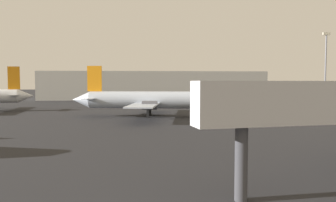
{
  "coord_description": "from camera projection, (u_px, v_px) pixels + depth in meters",
  "views": [
    {
      "loc": [
        -2.31,
        -7.61,
        6.4
      ],
      "look_at": [
        2.94,
        53.35,
        2.89
      ],
      "focal_mm": 34.42,
      "sensor_mm": 36.0,
      "label": 1
    }
  ],
  "objects": [
    {
      "name": "light_mast_right",
      "position": [
        326.0,
        63.0,
        106.44
      ],
      "size": [
        2.4,
        0.5,
        22.88
      ],
      "color": "slate",
      "rests_on": "ground_plane"
    },
    {
      "name": "airplane_distant",
      "position": [
        154.0,
        100.0,
        60.16
      ],
      "size": [
        32.02,
        26.87,
        9.54
      ],
      "rotation": [
        0.0,
        0.0,
        -0.15
      ],
      "color": "#B2BCCC",
      "rests_on": "ground_plane"
    },
    {
      "name": "terminal_building",
      "position": [
        154.0,
        85.0,
        127.01
      ],
      "size": [
        84.14,
        21.29,
        10.55
      ],
      "primitive_type": "cube",
      "color": "#B7B7B2",
      "rests_on": "ground_plane"
    }
  ]
}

